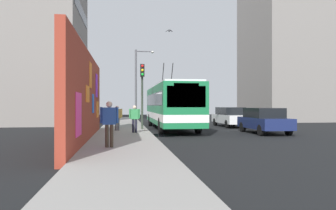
# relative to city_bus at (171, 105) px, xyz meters

# --- Properties ---
(ground_plane) EXTENTS (80.00, 80.00, 0.00)m
(ground_plane) POSITION_rel_city_bus_xyz_m (-3.19, 1.80, -1.78)
(ground_plane) COLOR black
(sidewalk_slab) EXTENTS (48.00, 3.20, 0.15)m
(sidewalk_slab) POSITION_rel_city_bus_xyz_m (-3.19, 3.40, -1.70)
(sidewalk_slab) COLOR gray
(sidewalk_slab) RESTS_ON ground_plane
(graffiti_wall) EXTENTS (13.26, 0.32, 4.24)m
(graffiti_wall) POSITION_rel_city_bus_xyz_m (-7.56, 5.15, 0.34)
(graffiti_wall) COLOR maroon
(graffiti_wall) RESTS_ON ground_plane
(building_far_left) EXTENTS (11.21, 7.17, 20.75)m
(building_far_left) POSITION_rel_city_bus_xyz_m (9.17, 11.00, 8.60)
(building_far_left) COLOR gray
(building_far_left) RESTS_ON ground_plane
(building_far_right) EXTENTS (9.92, 8.28, 17.59)m
(building_far_right) POSITION_rel_city_bus_xyz_m (11.79, -15.20, 7.01)
(building_far_right) COLOR gray
(building_far_right) RESTS_ON ground_plane
(city_bus) EXTENTS (11.93, 2.58, 4.97)m
(city_bus) POSITION_rel_city_bus_xyz_m (0.00, 0.00, 0.00)
(city_bus) COLOR #19723F
(city_bus) RESTS_ON ground_plane
(parked_car_navy) EXTENTS (4.32, 1.90, 1.58)m
(parked_car_navy) POSITION_rel_city_bus_xyz_m (-4.31, -5.20, -0.95)
(parked_car_navy) COLOR navy
(parked_car_navy) RESTS_ON ground_plane
(parked_car_white) EXTENTS (4.90, 1.80, 1.58)m
(parked_car_white) POSITION_rel_city_bus_xyz_m (2.07, -5.20, -0.94)
(parked_car_white) COLOR white
(parked_car_white) RESTS_ON ground_plane
(pedestrian_at_curb) EXTENTS (0.22, 0.65, 1.58)m
(pedestrian_at_curb) POSITION_rel_city_bus_xyz_m (-4.34, 2.76, -0.71)
(pedestrian_at_curb) COLOR #1E1E2D
(pedestrian_at_curb) RESTS_ON sidewalk_slab
(pedestrian_near_wall) EXTENTS (0.23, 0.69, 1.75)m
(pedestrian_near_wall) POSITION_rel_city_bus_xyz_m (-10.84, 3.96, -0.59)
(pedestrian_near_wall) COLOR #3F3326
(pedestrian_near_wall) RESTS_ON sidewalk_slab
(pedestrian_midblock) EXTENTS (0.22, 0.64, 1.57)m
(pedestrian_midblock) POSITION_rel_city_bus_xyz_m (-2.55, 3.79, -0.72)
(pedestrian_midblock) COLOR #595960
(pedestrian_midblock) RESTS_ON sidewalk_slab
(traffic_light) EXTENTS (0.49, 0.28, 4.37)m
(traffic_light) POSITION_rel_city_bus_xyz_m (-1.57, 2.15, 1.30)
(traffic_light) COLOR #2D382D
(traffic_light) RESTS_ON sidewalk_slab
(street_lamp) EXTENTS (0.44, 1.76, 6.69)m
(street_lamp) POSITION_rel_city_bus_xyz_m (6.52, 2.06, 2.21)
(street_lamp) COLOR #4C4C51
(street_lamp) RESTS_ON sidewalk_slab
(curbside_puddle) EXTENTS (2.11, 2.11, 0.00)m
(curbside_puddle) POSITION_rel_city_bus_xyz_m (-4.61, 1.20, -1.78)
(curbside_puddle) COLOR black
(curbside_puddle) RESTS_ON ground_plane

